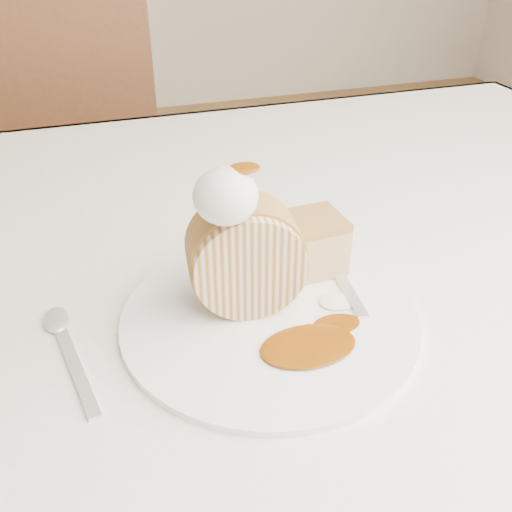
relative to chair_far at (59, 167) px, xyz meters
name	(u,v)px	position (x,y,z in m)	size (l,w,h in m)	color
table	(234,300)	(0.21, -0.78, 0.12)	(1.40, 0.90, 0.75)	silver
chair_far	(59,167)	(0.00, 0.00, 0.00)	(0.45, 0.45, 0.95)	brown
plate	(269,316)	(0.20, -0.93, 0.21)	(0.28, 0.28, 0.01)	white
roulade_slice	(246,257)	(0.19, -0.91, 0.27)	(0.10, 0.10, 0.06)	beige
cake_chunk	(311,247)	(0.27, -0.87, 0.24)	(0.06, 0.06, 0.05)	#AA7640
whipped_cream	(225,196)	(0.17, -0.93, 0.34)	(0.05, 0.05, 0.05)	white
caramel_drizzle	(244,161)	(0.18, -0.92, 0.37)	(0.03, 0.02, 0.01)	#6E3304
caramel_pool	(308,346)	(0.22, -0.99, 0.22)	(0.09, 0.06, 0.00)	#6E3304
fork	(343,281)	(0.29, -0.91, 0.22)	(0.02, 0.16, 0.00)	silver
spoon	(77,371)	(0.03, -0.95, 0.21)	(0.02, 0.14, 0.00)	silver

